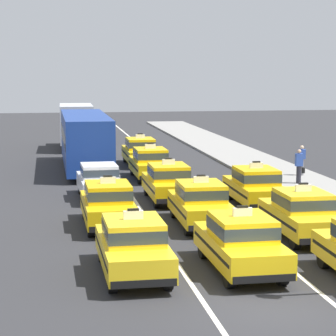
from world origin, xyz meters
The scene contains 18 objects.
ground_plane centered at (0.00, 0.00, 0.00)m, with size 160.00×160.00×0.00m, color #2B2B2D.
lane_stripe_left_center centered at (-1.60, 20.00, 0.00)m, with size 0.14×80.00×0.01m, color silver.
lane_stripe_center_right centered at (1.60, 20.00, 0.00)m, with size 0.14×80.00×0.01m, color silver.
sidewalk_curb centered at (7.20, 15.00, 0.07)m, with size 4.00×90.00×0.15m, color gray.
taxi_left_nearest centered at (-3.06, 3.32, 0.88)m, with size 1.85×4.57×1.96m.
taxi_left_second centered at (-3.23, 9.69, 0.88)m, with size 1.85×4.57×1.96m.
sedan_left_third centered at (-3.14, 15.58, 0.85)m, with size 1.86×4.34×1.58m.
bus_left_fourth centered at (-3.25, 25.02, 1.82)m, with size 2.55×11.21×3.22m.
box_truck_left_fifth centered at (-3.33, 36.09, 1.78)m, with size 2.40×7.00×3.27m.
taxi_center_nearest centered at (0.08, 3.21, 0.88)m, with size 1.87×4.58×1.96m.
taxi_center_second centered at (0.19, 9.29, 0.88)m, with size 1.89×4.59×1.96m.
taxi_center_third centered at (-0.16, 14.42, 0.88)m, with size 1.84×4.57×1.96m.
taxi_center_fourth centered at (-0.04, 20.85, 0.88)m, with size 1.82×4.56×1.96m.
taxi_center_fifth centered at (0.15, 26.42, 0.88)m, with size 1.83×4.56×1.96m.
taxi_right_second centered at (3.27, 6.86, 0.88)m, with size 1.85×4.57×1.96m.
taxi_right_third centered at (3.33, 12.66, 0.88)m, with size 1.87×4.58×1.96m.
pedestrian_near_crosswalk centered at (6.98, 17.31, 1.01)m, with size 0.47×0.24×1.71m.
pedestrian_mid_block centered at (8.05, 19.89, 0.96)m, with size 0.47×0.24×1.61m.
Camera 1 is at (-5.37, -16.22, 5.85)m, focal length 75.91 mm.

